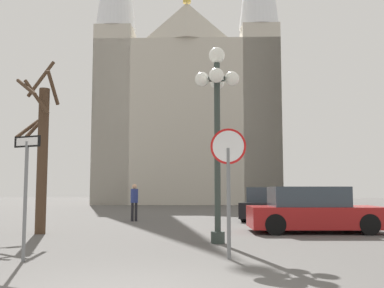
% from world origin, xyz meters
% --- Properties ---
extents(cathedral, '(16.86, 13.38, 31.67)m').
position_xyz_m(cathedral, '(-2.79, 36.46, 9.02)').
color(cathedral, '#BCB5A5').
rests_on(cathedral, ground).
extents(stop_sign, '(0.74, 0.13, 2.64)m').
position_xyz_m(stop_sign, '(1.27, 3.27, 1.84)').
color(stop_sign, slate).
rests_on(stop_sign, ground).
extents(one_way_arrow_sign, '(0.65, 0.28, 2.45)m').
position_xyz_m(one_way_arrow_sign, '(-2.71, 2.61, 1.54)').
color(one_way_arrow_sign, slate).
rests_on(one_way_arrow_sign, ground).
extents(street_lamp, '(1.18, 1.18, 5.17)m').
position_xyz_m(street_lamp, '(0.97, 5.81, 3.58)').
color(street_lamp, '#2D3833').
rests_on(street_lamp, ground).
extents(bare_tree, '(1.33, 1.59, 5.63)m').
position_xyz_m(bare_tree, '(-4.65, 7.70, 2.61)').
color(bare_tree, '#473323').
rests_on(bare_tree, ground).
extents(parked_car_near_red, '(4.32, 2.24, 1.46)m').
position_xyz_m(parked_car_near_red, '(3.91, 8.93, 0.68)').
color(parked_car_near_red, maroon).
rests_on(parked_car_near_red, ground).
extents(parked_car_far_black, '(2.82, 4.38, 1.45)m').
position_xyz_m(parked_car_far_black, '(3.01, 14.49, 0.68)').
color(parked_car_far_black, black).
rests_on(parked_car_far_black, ground).
extents(pedestrian_walking, '(0.32, 0.32, 1.59)m').
position_xyz_m(pedestrian_walking, '(-2.85, 13.19, 0.95)').
color(pedestrian_walking, black).
rests_on(pedestrian_walking, ground).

